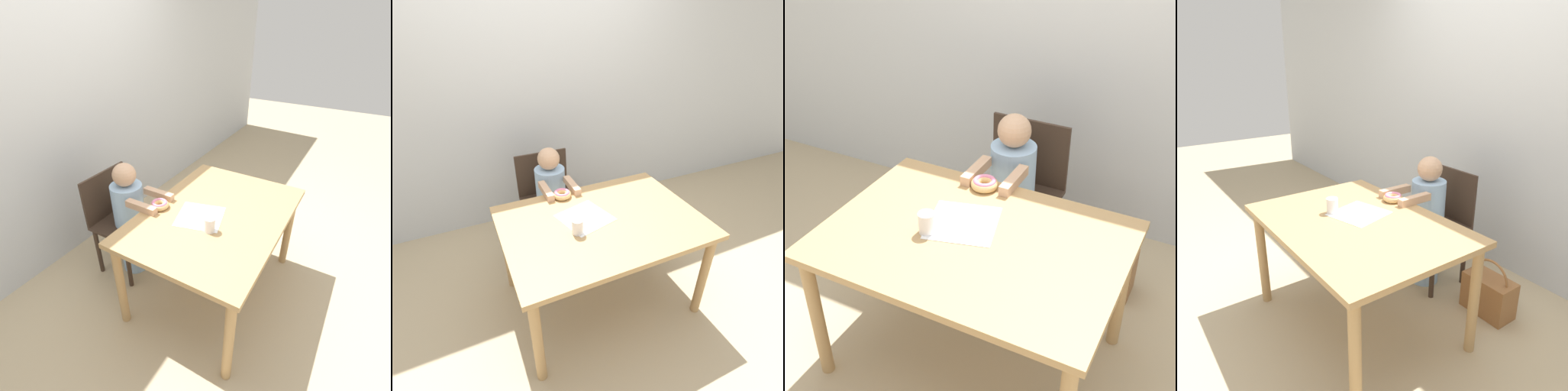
# 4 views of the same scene
# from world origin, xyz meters

# --- Properties ---
(ground_plane) EXTENTS (12.00, 12.00, 0.00)m
(ground_plane) POSITION_xyz_m (0.00, 0.00, 0.00)
(ground_plane) COLOR tan
(wall_back) EXTENTS (8.00, 0.05, 2.50)m
(wall_back) POSITION_xyz_m (0.00, 1.36, 1.25)
(wall_back) COLOR silver
(wall_back) RESTS_ON ground_plane
(dining_table) EXTENTS (1.27, 0.91, 0.72)m
(dining_table) POSITION_xyz_m (0.00, 0.00, 0.63)
(dining_table) COLOR tan
(dining_table) RESTS_ON ground_plane
(chair) EXTENTS (0.45, 0.39, 0.85)m
(chair) POSITION_xyz_m (-0.12, 0.79, 0.46)
(chair) COLOR #38281E
(chair) RESTS_ON ground_plane
(child_figure) EXTENTS (0.25, 0.47, 0.98)m
(child_figure) POSITION_xyz_m (-0.12, 0.68, 0.49)
(child_figure) COLOR #99BCE0
(child_figure) RESTS_ON ground_plane
(donut) EXTENTS (0.13, 0.13, 0.05)m
(donut) POSITION_xyz_m (-0.13, 0.37, 0.74)
(donut) COLOR #DBB270
(donut) RESTS_ON dining_table
(napkin) EXTENTS (0.36, 0.36, 0.00)m
(napkin) POSITION_xyz_m (-0.09, 0.07, 0.72)
(napkin) COLOR white
(napkin) RESTS_ON dining_table
(handbag) EXTENTS (0.33, 0.18, 0.39)m
(handbag) POSITION_xyz_m (0.41, 0.76, 0.14)
(handbag) COLOR brown
(handbag) RESTS_ON ground_plane
(cup) EXTENTS (0.07, 0.07, 0.10)m
(cup) POSITION_xyz_m (-0.19, -0.06, 0.77)
(cup) COLOR white
(cup) RESTS_ON dining_table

